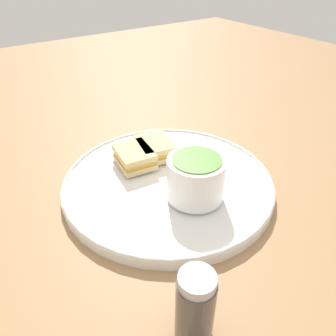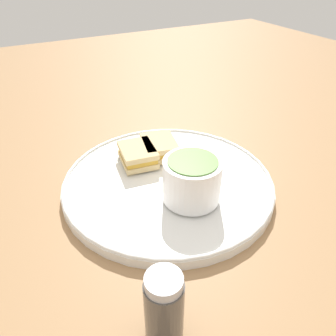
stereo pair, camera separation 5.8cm
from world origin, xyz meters
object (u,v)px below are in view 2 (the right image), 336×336
(spoon, at_px, (215,166))
(sandwich_half_near, at_px, (159,147))
(soup_bowl, at_px, (192,180))
(sandwich_half_far, at_px, (138,155))
(salt_shaker, at_px, (164,308))

(spoon, height_order, sandwich_half_near, sandwich_half_near)
(sandwich_half_near, bearing_deg, soup_bowl, -95.81)
(soup_bowl, relative_size, sandwich_half_near, 1.05)
(sandwich_half_far, bearing_deg, sandwich_half_near, 5.95)
(soup_bowl, bearing_deg, salt_shaker, -129.11)
(sandwich_half_near, bearing_deg, salt_shaker, -116.01)
(soup_bowl, bearing_deg, spoon, 31.98)
(salt_shaker, bearing_deg, sandwich_half_far, 71.21)
(soup_bowl, height_order, sandwich_half_far, soup_bowl)
(spoon, distance_m, salt_shaker, 0.32)
(sandwich_half_far, xyz_separation_m, salt_shaker, (-0.11, -0.31, 0.01))
(sandwich_half_near, height_order, salt_shaker, salt_shaker)
(sandwich_half_near, relative_size, salt_shaker, 0.90)
(soup_bowl, xyz_separation_m, spoon, (0.09, 0.05, -0.03))
(spoon, height_order, salt_shaker, salt_shaker)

